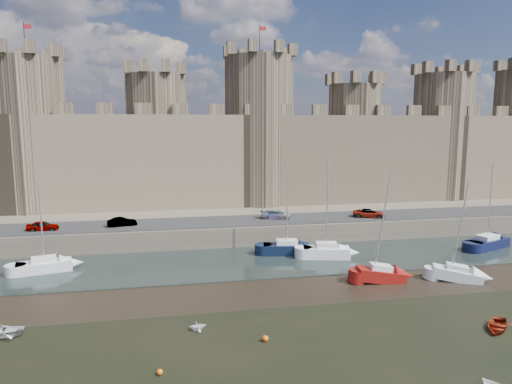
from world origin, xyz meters
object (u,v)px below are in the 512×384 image
at_px(car_0, 43,226).
at_px(sailboat_5, 457,273).
at_px(car_2, 277,215).
at_px(car_1, 122,222).
at_px(sailboat_2, 326,251).
at_px(car_3, 369,213).
at_px(sailboat_4, 380,274).
at_px(sailboat_0, 44,265).
at_px(sailboat_1, 287,248).
at_px(sailboat_3, 487,242).

height_order(car_0, sailboat_5, sailboat_5).
bearing_deg(car_0, car_2, -86.32).
distance_m(car_1, sailboat_2, 25.28).
distance_m(car_0, car_3, 41.57).
xyz_separation_m(car_2, sailboat_4, (5.84, -18.92, -2.33)).
relative_size(car_1, sailboat_5, 0.36).
bearing_deg(car_0, sailboat_0, -165.19).
distance_m(car_2, sailboat_5, 24.18).
bearing_deg(car_2, sailboat_1, -168.56).
relative_size(sailboat_0, sailboat_1, 0.91).
relative_size(car_1, sailboat_2, 0.32).
relative_size(sailboat_1, sailboat_2, 0.97).
height_order(car_3, sailboat_2, sailboat_2).
bearing_deg(sailboat_4, car_3, 75.12).
height_order(car_2, sailboat_3, sailboat_3).
bearing_deg(sailboat_1, sailboat_4, -48.78).
height_order(sailboat_1, sailboat_2, sailboat_2).
height_order(sailboat_1, sailboat_5, sailboat_1).
bearing_deg(sailboat_1, car_3, 36.60).
distance_m(sailboat_0, sailboat_5, 41.46).
bearing_deg(sailboat_1, sailboat_0, -166.85).
xyz_separation_m(car_3, sailboat_2, (-9.30, -9.12, -2.23)).
distance_m(sailboat_0, sailboat_4, 33.94).
bearing_deg(sailboat_2, sailboat_5, -30.70).
bearing_deg(sailboat_5, sailboat_3, 67.05).
bearing_deg(car_0, sailboat_4, -115.84).
relative_size(car_3, sailboat_5, 0.44).
height_order(car_3, sailboat_1, sailboat_1).
distance_m(sailboat_1, sailboat_2, 4.65).
distance_m(car_1, car_2, 19.94).
height_order(car_0, car_2, car_2).
relative_size(car_1, car_2, 0.84).
distance_m(car_1, sailboat_4, 31.58).
relative_size(car_3, sailboat_3, 0.41).
relative_size(sailboat_0, sailboat_4, 0.92).
height_order(sailboat_0, sailboat_3, sailboat_3).
relative_size(car_0, sailboat_3, 0.34).
bearing_deg(car_3, sailboat_2, 154.33).
xyz_separation_m(car_1, sailboat_1, (19.18, -7.43, -2.24)).
xyz_separation_m(sailboat_0, sailboat_2, (30.17, -0.68, 0.10)).
bearing_deg(sailboat_0, car_2, 5.97).
distance_m(sailboat_2, sailboat_4, 8.75).
height_order(sailboat_1, sailboat_3, sailboat_1).
distance_m(car_1, sailboat_5, 38.48).
distance_m(car_0, sailboat_5, 46.26).
height_order(car_0, sailboat_4, sailboat_4).
bearing_deg(sailboat_2, sailboat_3, 13.19).
height_order(car_2, sailboat_1, sailboat_1).
distance_m(sailboat_0, sailboat_2, 30.17).
distance_m(sailboat_1, sailboat_5, 18.35).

